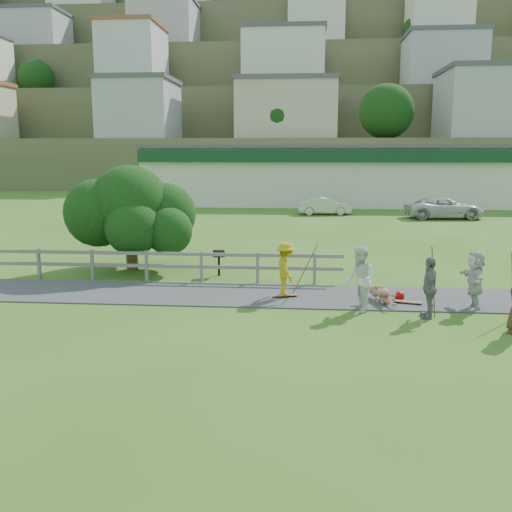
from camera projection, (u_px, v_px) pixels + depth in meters
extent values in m
plane|color=#37601B|center=(248.00, 308.00, 16.93)|extent=(260.00, 260.00, 0.00)
cube|color=#3B3B3E|center=(253.00, 295.00, 18.39)|extent=(34.00, 3.00, 0.04)
cube|color=slate|center=(39.00, 264.00, 20.74)|extent=(0.10, 0.10, 1.10)
cube|color=slate|center=(92.00, 265.00, 20.57)|extent=(0.10, 0.10, 1.10)
cube|color=slate|center=(146.00, 266.00, 20.40)|extent=(0.10, 0.10, 1.10)
cube|color=slate|center=(202.00, 267.00, 20.23)|extent=(0.10, 0.10, 1.10)
cube|color=slate|center=(258.00, 268.00, 20.06)|extent=(0.10, 0.10, 1.10)
cube|color=slate|center=(315.00, 269.00, 19.89)|extent=(0.10, 0.10, 1.10)
cube|color=slate|center=(132.00, 253.00, 20.36)|extent=(15.00, 0.08, 0.12)
cube|color=slate|center=(133.00, 265.00, 20.44)|extent=(15.00, 0.08, 0.12)
cube|color=silver|center=(333.00, 176.00, 50.43)|extent=(32.00, 10.00, 4.80)
cube|color=#14381E|center=(336.00, 156.00, 45.01)|extent=(32.00, 0.60, 1.00)
cube|color=#4C4C51|center=(333.00, 147.00, 49.97)|extent=(32.50, 10.50, 0.30)
cube|color=#4E5632|center=(293.00, 164.00, 70.25)|extent=(220.00, 14.00, 6.00)
cube|color=silver|center=(293.00, 110.00, 69.07)|extent=(10.00, 9.00, 7.00)
cube|color=#4C4C51|center=(294.00, 78.00, 68.39)|extent=(10.40, 9.40, 0.50)
cube|color=#4E5632|center=(295.00, 137.00, 82.35)|extent=(220.00, 14.00, 13.00)
cube|color=silver|center=(296.00, 65.00, 80.53)|extent=(10.00, 9.00, 7.00)
cube|color=#4C4C51|center=(296.00, 37.00, 79.85)|extent=(10.40, 9.40, 0.50)
cube|color=#4E5632|center=(297.00, 115.00, 94.36)|extent=(220.00, 14.00, 21.00)
cube|color=silver|center=(298.00, 25.00, 91.81)|extent=(10.00, 9.00, 7.00)
cube|color=#4C4C51|center=(299.00, 1.00, 91.13)|extent=(10.40, 9.40, 0.50)
cube|color=#4E5632|center=(299.00, 94.00, 106.27)|extent=(220.00, 14.00, 30.00)
cube|color=#4E5632|center=(300.00, 76.00, 119.08)|extent=(220.00, 14.00, 40.00)
imported|color=#B89511|center=(286.00, 272.00, 17.94)|extent=(0.90, 1.22, 1.69)
imported|color=#AB7B5E|center=(382.00, 294.00, 17.42)|extent=(1.55, 0.86, 0.55)
imported|color=silver|center=(360.00, 279.00, 16.41)|extent=(0.93, 1.08, 1.92)
imported|color=slate|center=(429.00, 287.00, 15.82)|extent=(0.47, 1.03, 1.73)
imported|color=beige|center=(475.00, 280.00, 16.66)|extent=(0.54, 1.64, 1.76)
imported|color=#BABDC2|center=(324.00, 206.00, 41.62)|extent=(3.97, 1.74, 1.27)
imported|color=silver|center=(444.00, 208.00, 39.12)|extent=(5.43, 2.90, 1.45)
sphere|color=#A70706|center=(400.00, 296.00, 17.74)|extent=(0.31, 0.31, 0.31)
cylinder|color=brown|center=(305.00, 267.00, 18.26)|extent=(0.03, 0.03, 1.86)
cylinder|color=brown|center=(433.00, 281.00, 15.88)|extent=(0.03, 0.03, 2.03)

